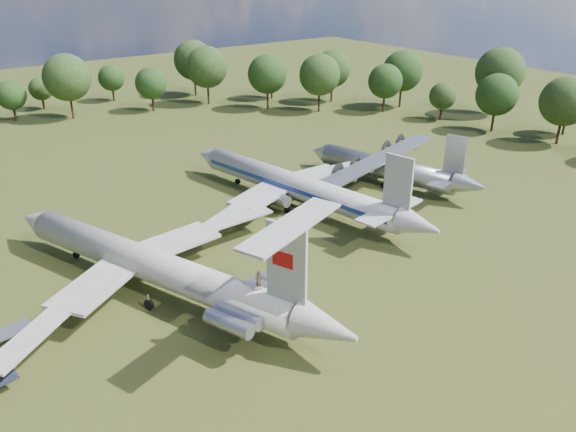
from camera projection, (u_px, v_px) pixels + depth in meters
ground at (185, 277)px, 62.62m from camera, size 300.00×300.00×0.00m
il62_airliner at (154, 271)px, 58.91m from camera, size 53.04×59.77×4.86m
tu104_jet at (296, 190)px, 79.63m from camera, size 44.01×53.56×4.78m
an12_transport at (386, 171)px, 87.57m from camera, size 36.30×38.73×4.26m
person_on_il62 at (258, 281)px, 50.72m from camera, size 0.71×0.47×1.94m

